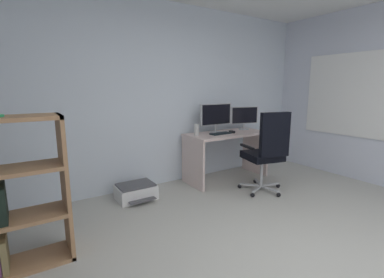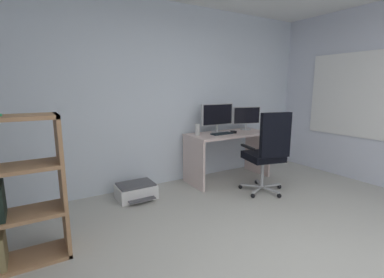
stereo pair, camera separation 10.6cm
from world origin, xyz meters
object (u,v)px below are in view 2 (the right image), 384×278
Objects in this scene: monitor_main at (217,115)px; desktop_speaker at (197,130)px; office_chair at (268,150)px; computer_mouse at (233,132)px; monitor_secondary at (246,116)px; keyboard at (222,134)px; bookshelf at (3,198)px; printer at (136,191)px; desk at (228,146)px.

monitor_main reaches higher than desktop_speaker.
computer_mouse is at bearing 89.84° from office_chair.
keyboard is at bearing -166.14° from monitor_secondary.
keyboard is 2.85m from bookshelf.
desktop_speaker is 0.14× the size of bookshelf.
desktop_speaker is at bearing 2.64° from printer.
computer_mouse is (0.20, -0.16, -0.26)m from monitor_main.
computer_mouse is at bearing -38.64° from monitor_main.
monitor_main is at bearing 18.14° from bookshelf.
bookshelf is (-2.37, -0.86, -0.24)m from desktop_speaker.
keyboard is 0.39m from desktop_speaker.
monitor_main is at bearing 102.61° from office_chair.
desk is at bearing -38.02° from monitor_main.
office_chair reaches higher than monitor_secondary.
office_chair is (0.06, -0.78, 0.08)m from desk.
keyboard is at bearing -2.59° from printer.
bookshelf is at bearing -164.66° from desk.
office_chair reaches higher than keyboard.
monitor_main reaches higher than desk.
office_chair is at bearing -54.78° from desktop_speaker.
desk is 0.65m from monitor_secondary.
office_chair is 2.31× the size of printer.
bookshelf is (-3.38, -0.91, -0.39)m from monitor_secondary.
desk is 0.24m from computer_mouse.
keyboard is 1.52m from printer.
monitor_main is (-0.14, 0.11, 0.48)m from desk.
monitor_secondary reaches higher than desktop_speaker.
desktop_speaker is (-0.54, 0.06, 0.30)m from desk.
bookshelf is (-2.77, -0.91, -0.43)m from monitor_main.
keyboard is at bearing 106.98° from office_chair.
monitor_main is 1.16× the size of printer.
monitor_secondary is 4.92× the size of computer_mouse.
keyboard is (-0.16, -0.05, 0.22)m from desk.
keyboard is 3.40× the size of computer_mouse.
monitor_secondary is at bearing 2.72° from desktop_speaker.
office_chair is at bearing -77.39° from monitor_main.
desk is 0.61m from desktop_speaker.
office_chair reaches higher than desk.
monitor_main reaches higher than computer_mouse.
desk is 0.52m from monitor_main.
bookshelf is at bearing -164.95° from monitor_secondary.
monitor_main is 0.61m from monitor_secondary.
bookshelf is at bearing -152.71° from computer_mouse.
desktop_speaker is at bearing -173.15° from monitor_main.
computer_mouse is 1.73m from printer.
desktop_speaker is 1.05m from office_chair.
desk is at bearing -0.58° from printer.
monitor_main is 0.31m from keyboard.
printer is at bearing 174.76° from keyboard.
office_chair is 1.86m from printer.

